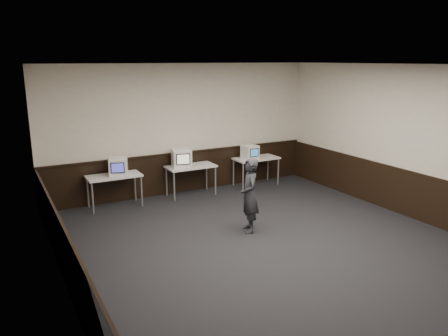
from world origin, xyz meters
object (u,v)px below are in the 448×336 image
at_px(desk_right, 256,160).
at_px(person, 249,195).
at_px(emac_right, 250,152).
at_px(desk_left, 114,178).
at_px(desk_center, 191,169).
at_px(emac_left, 118,166).
at_px(emac_center, 182,158).

bearing_deg(desk_right, person, -124.77).
relative_size(emac_right, person, 0.29).
relative_size(desk_left, desk_center, 1.00).
height_order(desk_left, person, person).
distance_m(emac_left, person, 3.23).
bearing_deg(person, emac_center, -155.05).
distance_m(emac_right, person, 3.12).
relative_size(desk_right, emac_center, 2.16).
height_order(desk_right, person, person).
relative_size(desk_left, person, 0.82).
distance_m(desk_right, person, 3.27).
bearing_deg(desk_center, emac_left, -178.73).
xyz_separation_m(desk_left, desk_center, (1.90, 0.00, 0.00)).
relative_size(emac_center, emac_right, 1.33).
bearing_deg(desk_center, person, -89.29).
xyz_separation_m(desk_center, desk_right, (1.90, 0.00, 0.00)).
bearing_deg(emac_center, desk_left, -167.02).
relative_size(desk_center, desk_right, 1.00).
xyz_separation_m(desk_left, desk_right, (3.80, 0.00, 0.00)).
height_order(desk_left, emac_center, emac_center).
bearing_deg(emac_center, desk_center, 15.62).
bearing_deg(desk_center, emac_right, -1.51).
distance_m(desk_left, desk_right, 3.80).
height_order(desk_center, emac_right, emac_right).
distance_m(desk_left, emac_center, 1.68).
xyz_separation_m(desk_center, emac_left, (-1.80, -0.04, 0.27)).
distance_m(desk_right, emac_right, 0.34).
height_order(desk_center, emac_center, emac_center).
distance_m(desk_left, person, 3.31).
relative_size(desk_right, emac_right, 2.87).
relative_size(emac_left, emac_right, 1.26).
bearing_deg(desk_center, desk_right, 0.00).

